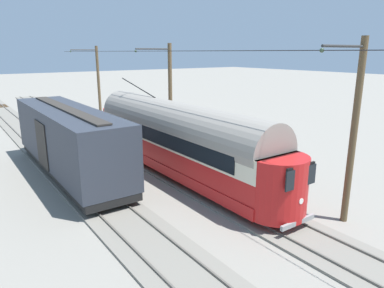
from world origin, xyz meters
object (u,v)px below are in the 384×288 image
object	(u,v)px
vintage_streetcar	(176,137)
catenary_pole_mid_far	(353,130)
catenary_pole_foreground	(98,83)
boxcar_adjacent	(68,139)
catenary_pole_mid_near	(169,96)

from	to	relation	value
vintage_streetcar	catenary_pole_mid_far	world-z (taller)	catenary_pole_mid_far
catenary_pole_foreground	catenary_pole_mid_far	xyz separation A→B (m)	(0.00, 28.11, 0.00)
boxcar_adjacent	vintage_streetcar	bearing A→B (deg)	146.45
catenary_pole_mid_near	catenary_pole_mid_far	bearing A→B (deg)	90.00
vintage_streetcar	catenary_pole_foreground	world-z (taller)	catenary_pole_foreground
catenary_pole_mid_near	boxcar_adjacent	bearing A→B (deg)	9.82
boxcar_adjacent	catenary_pole_mid_near	world-z (taller)	catenary_pole_mid_near
vintage_streetcar	catenary_pole_mid_far	size ratio (longest dim) A/B	2.34
catenary_pole_mid_near	catenary_pole_mid_far	world-z (taller)	same
catenary_pole_foreground	catenary_pole_mid_near	xyz separation A→B (m)	(0.00, 14.06, 0.00)
vintage_streetcar	catenary_pole_foreground	distance (m)	19.10
vintage_streetcar	boxcar_adjacent	bearing A→B (deg)	-33.55
catenary_pole_mid_near	vintage_streetcar	bearing A→B (deg)	61.99
catenary_pole_foreground	boxcar_adjacent	bearing A→B (deg)	63.30
vintage_streetcar	catenary_pole_mid_near	distance (m)	5.69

